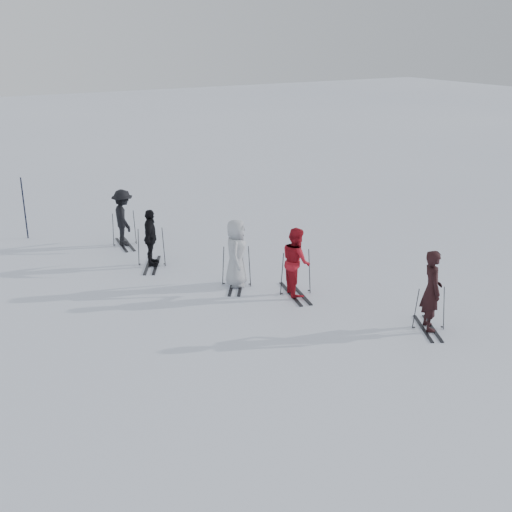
{
  "coord_description": "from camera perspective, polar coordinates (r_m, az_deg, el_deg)",
  "views": [
    {
      "loc": [
        -8.36,
        -13.52,
        7.01
      ],
      "look_at": [
        0.0,
        1.0,
        1.0
      ],
      "focal_mm": 45.0,
      "sensor_mm": 36.0,
      "label": 1
    }
  ],
  "objects": [
    {
      "name": "piste_marker",
      "position": [
        23.62,
        -19.9,
        4.01
      ],
      "size": [
        0.05,
        0.05,
        2.17
      ],
      "primitive_type": "cylinder",
      "rotation": [
        0.0,
        0.0,
        -0.08
      ],
      "color": "black",
      "rests_on": "ground"
    },
    {
      "name": "skier_grey",
      "position": [
        18.09,
        -1.77,
        0.21
      ],
      "size": [
        1.03,
        1.13,
        1.93
      ],
      "primitive_type": "imported",
      "rotation": [
        0.0,
        0.0,
        0.98
      ],
      "color": "#A4A9AE",
      "rests_on": "ground"
    },
    {
      "name": "skier_uphill_far",
      "position": [
        22.0,
        -11.71,
        3.31
      ],
      "size": [
        0.82,
        1.29,
        1.89
      ],
      "primitive_type": "imported",
      "rotation": [
        0.0,
        0.0,
        1.47
      ],
      "color": "black",
      "rests_on": "ground"
    },
    {
      "name": "skier_uphill_left",
      "position": [
        19.91,
        -9.35,
        1.54
      ],
      "size": [
        0.87,
        1.12,
        1.77
      ],
      "primitive_type": "imported",
      "rotation": [
        0.0,
        0.0,
        1.08
      ],
      "color": "black",
      "rests_on": "ground"
    },
    {
      "name": "skis_near_dark",
      "position": [
        16.18,
        15.2,
        -4.47
      ],
      "size": [
        1.76,
        1.44,
        1.13
      ],
      "primitive_type": null,
      "rotation": [
        0.0,
        0.0,
        1.1
      ],
      "color": "black",
      "rests_on": "ground"
    },
    {
      "name": "skier_red",
      "position": [
        17.54,
        3.58,
        -0.54
      ],
      "size": [
        0.91,
        1.06,
        1.89
      ],
      "primitive_type": "imported",
      "rotation": [
        0.0,
        0.0,
        1.33
      ],
      "color": "maroon",
      "rests_on": "ground"
    },
    {
      "name": "skis_uphill_far",
      "position": [
        22.1,
        -11.65,
        2.45
      ],
      "size": [
        1.73,
        1.04,
        1.2
      ],
      "primitive_type": null,
      "rotation": [
        0.0,
        0.0,
        1.47
      ],
      "color": "black",
      "rests_on": "ground"
    },
    {
      "name": "ground",
      "position": [
        17.38,
        1.65,
        -4.07
      ],
      "size": [
        120.0,
        120.0,
        0.0
      ],
      "primitive_type": "plane",
      "color": "silver",
      "rests_on": "ground"
    },
    {
      "name": "skis_uphill_left",
      "position": [
        19.99,
        -9.31,
        0.84
      ],
      "size": [
        1.95,
        1.61,
        1.26
      ],
      "primitive_type": null,
      "rotation": [
        0.0,
        0.0,
        1.08
      ],
      "color": "black",
      "rests_on": "ground"
    },
    {
      "name": "skis_red",
      "position": [
        17.64,
        3.56,
        -1.43
      ],
      "size": [
        1.97,
        1.35,
        1.31
      ],
      "primitive_type": null,
      "rotation": [
        0.0,
        0.0,
        1.33
      ],
      "color": "black",
      "rests_on": "ground"
    },
    {
      "name": "skier_near_dark",
      "position": [
        16.02,
        15.34,
        -3.04
      ],
      "size": [
        0.76,
        0.87,
        2.01
      ],
      "primitive_type": "imported",
      "rotation": [
        0.0,
        0.0,
        1.1
      ],
      "color": "black",
      "rests_on": "ground"
    },
    {
      "name": "skis_grey",
      "position": [
        18.21,
        -1.76,
        -0.84
      ],
      "size": [
        1.89,
        1.67,
        1.23
      ],
      "primitive_type": null,
      "rotation": [
        0.0,
        0.0,
        0.98
      ],
      "color": "black",
      "rests_on": "ground"
    }
  ]
}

